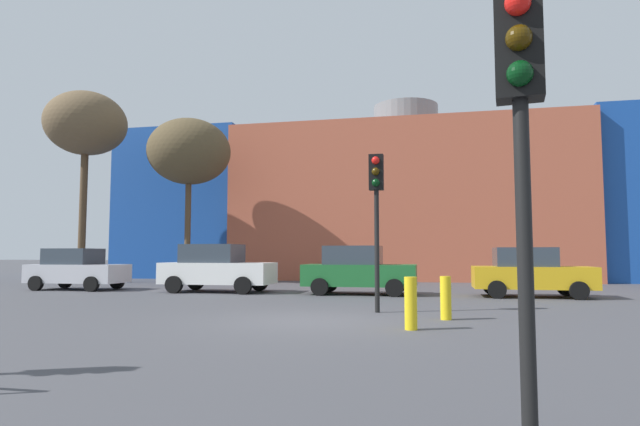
# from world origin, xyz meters

# --- Properties ---
(ground_plane) EXTENTS (200.00, 200.00, 0.00)m
(ground_plane) POSITION_xyz_m (0.00, 0.00, 0.00)
(ground_plane) COLOR #47474C
(building_backdrop) EXTENTS (34.72, 10.98, 10.72)m
(building_backdrop) POSITION_xyz_m (1.12, 21.75, 4.47)
(building_backdrop) COLOR #B2563D
(building_backdrop) RESTS_ON ground_plane
(parked_car_0) EXTENTS (3.83, 1.88, 1.66)m
(parked_car_0) POSITION_xyz_m (-11.44, 7.59, 0.82)
(parked_car_0) COLOR silver
(parked_car_0) RESTS_ON ground_plane
(parked_car_1) EXTENTS (4.17, 2.05, 1.81)m
(parked_car_1) POSITION_xyz_m (-5.40, 7.59, 0.90)
(parked_car_1) COLOR white
(parked_car_1) RESTS_ON ground_plane
(parked_car_2) EXTENTS (4.00, 1.96, 1.73)m
(parked_car_2) POSITION_xyz_m (0.01, 7.59, 0.86)
(parked_car_2) COLOR #1E662D
(parked_car_2) RESTS_ON ground_plane
(parked_car_3) EXTENTS (3.83, 1.88, 1.66)m
(parked_car_3) POSITION_xyz_m (5.83, 7.59, 0.82)
(parked_car_3) COLOR gold
(parked_car_3) RESTS_ON ground_plane
(traffic_light_near_right) EXTENTS (0.39, 0.38, 3.55)m
(traffic_light_near_right) POSITION_xyz_m (3.33, -6.95, 2.61)
(traffic_light_near_right) COLOR black
(traffic_light_near_right) RESTS_ON ground_plane
(traffic_light_island) EXTENTS (0.36, 0.36, 3.94)m
(traffic_light_island) POSITION_xyz_m (1.28, 1.88, 2.90)
(traffic_light_island) COLOR black
(traffic_light_island) RESTS_ON ground_plane
(bare_tree_0) EXTENTS (4.04, 4.04, 9.71)m
(bare_tree_0) POSITION_xyz_m (-14.58, 12.09, 8.02)
(bare_tree_0) COLOR brown
(bare_tree_0) RESTS_ON ground_plane
(bare_tree_1) EXTENTS (4.14, 4.14, 8.24)m
(bare_tree_1) POSITION_xyz_m (-9.27, 12.96, 6.55)
(bare_tree_1) COLOR brown
(bare_tree_1) RESTS_ON ground_plane
(bollard_yellow_0) EXTENTS (0.24, 0.24, 1.00)m
(bollard_yellow_0) POSITION_xyz_m (2.21, -0.93, 0.50)
(bollard_yellow_0) COLOR yellow
(bollard_yellow_0) RESTS_ON ground_plane
(bollard_yellow_1) EXTENTS (0.24, 0.24, 0.95)m
(bollard_yellow_1) POSITION_xyz_m (2.91, 0.78, 0.48)
(bollard_yellow_1) COLOR yellow
(bollard_yellow_1) RESTS_ON ground_plane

